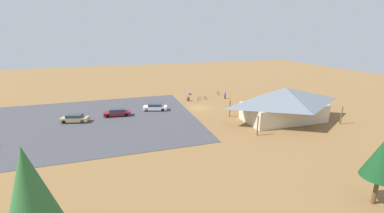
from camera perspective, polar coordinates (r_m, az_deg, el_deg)
ground at (r=52.31m, az=1.62°, el=-0.32°), size 160.00×160.00×0.00m
parking_lot_asphalt at (r=47.98m, az=-24.95°, el=-3.39°), size 41.47×30.09×0.05m
bike_pavilion at (r=46.82m, az=20.14°, el=0.96°), size 16.64×9.84×5.93m
trash_bin at (r=57.67m, az=-0.87°, el=1.72°), size 0.60×0.60×0.90m
lot_sign at (r=56.19m, az=-0.42°, el=2.34°), size 0.56×0.08×2.20m
pine_west at (r=27.55m, az=37.24°, el=-9.19°), size 3.10×3.10×6.55m
pine_far_west at (r=18.77m, az=-32.86°, el=-15.78°), size 3.53×3.53×8.68m
bicycle_blue_edge_south at (r=59.16m, az=3.00°, el=1.96°), size 0.48×1.62×0.77m
bicycle_yellow_edge_north at (r=63.05m, az=20.19°, el=1.88°), size 1.68×0.62×0.79m
bicycle_orange_lone_east at (r=58.93m, az=16.48°, el=1.25°), size 0.94×1.50×0.77m
bicycle_white_trailside at (r=57.92m, az=1.60°, el=1.72°), size 1.25×1.39×0.92m
bicycle_teal_yard_right at (r=62.39m, az=16.28°, el=2.08°), size 1.57×0.58×0.76m
bicycle_green_near_sign at (r=63.97m, az=5.92°, el=2.99°), size 0.48×1.67×0.77m
bicycle_purple_yard_left at (r=61.94m, az=22.42°, el=1.43°), size 1.08×1.50×0.88m
bicycle_silver_yard_front at (r=55.77m, az=17.13°, el=0.40°), size 1.73×0.48×0.85m
car_white_front_row at (r=50.85m, az=-8.33°, el=-0.11°), size 5.00×3.09×1.40m
car_maroon_near_entry at (r=48.87m, az=-16.54°, el=-1.29°), size 4.91×2.28×1.40m
car_tan_end_stall at (r=48.13m, az=-25.02°, el=-2.44°), size 4.86×2.84×1.40m
visitor_at_bikes at (r=60.07m, az=7.49°, el=2.59°), size 0.40×0.38×1.69m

